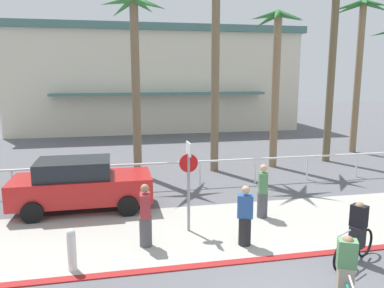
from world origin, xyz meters
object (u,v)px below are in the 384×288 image
at_px(palm_tree_5, 360,44).
at_px(car_red_1, 81,184).
at_px(pedestrian_1, 263,193).
at_px(pedestrian_3, 245,218).
at_px(palm_tree_3, 277,57).
at_px(pedestrian_0, 145,218).
at_px(palm_tree_2, 216,16).
at_px(stop_sign_bike_lane, 189,174).
at_px(palm_tree_4, 335,21).
at_px(bollard_0, 72,249).
at_px(palm_tree_1, 135,47).
at_px(cyclist_blue_1, 357,234).
at_px(cyclist_teal_0, 346,276).

distance_m(palm_tree_5, car_red_1, 16.65).
distance_m(pedestrian_1, pedestrian_3, 2.11).
xyz_separation_m(palm_tree_3, pedestrian_3, (-4.19, -7.94, -4.42)).
bearing_deg(pedestrian_1, pedestrian_0, -160.68).
bearing_deg(palm_tree_2, car_red_1, -143.63).
bearing_deg(stop_sign_bike_lane, palm_tree_3, 51.19).
bearing_deg(palm_tree_4, pedestrian_1, -132.43).
relative_size(palm_tree_5, car_red_1, 1.89).
distance_m(palm_tree_3, pedestrian_0, 10.97).
bearing_deg(stop_sign_bike_lane, pedestrian_3, -43.54).
bearing_deg(palm_tree_3, pedestrian_0, -131.84).
bearing_deg(pedestrian_3, palm_tree_3, 62.18).
relative_size(bollard_0, car_red_1, 0.23).
xyz_separation_m(bollard_0, pedestrian_3, (4.24, 0.45, 0.22)).
bearing_deg(pedestrian_3, palm_tree_1, 106.19).
relative_size(pedestrian_0, pedestrian_1, 0.98).
relative_size(palm_tree_3, palm_tree_4, 0.77).
xyz_separation_m(palm_tree_4, cyclist_blue_1, (-5.09, -9.86, -6.19)).
relative_size(palm_tree_3, cyclist_blue_1, 4.45).
bearing_deg(cyclist_blue_1, pedestrian_0, 159.21).
distance_m(palm_tree_1, palm_tree_3, 6.45).
distance_m(palm_tree_4, palm_tree_5, 3.33).
xyz_separation_m(palm_tree_2, pedestrian_3, (-1.24, -7.72, -6.08)).
height_order(palm_tree_2, palm_tree_3, palm_tree_2).
bearing_deg(cyclist_teal_0, palm_tree_3, 73.31).
bearing_deg(pedestrian_1, palm_tree_3, 64.10).
height_order(palm_tree_5, pedestrian_0, palm_tree_5).
distance_m(palm_tree_1, pedestrian_3, 9.37).
height_order(palm_tree_5, car_red_1, palm_tree_5).
bearing_deg(cyclist_blue_1, bollard_0, 172.02).
distance_m(palm_tree_2, car_red_1, 9.14).
xyz_separation_m(palm_tree_3, pedestrian_0, (-6.71, -7.49, -4.39)).
xyz_separation_m(palm_tree_2, car_red_1, (-5.59, -4.12, -5.95)).
relative_size(palm_tree_5, pedestrian_0, 5.00).
height_order(palm_tree_5, pedestrian_1, palm_tree_5).
xyz_separation_m(palm_tree_5, pedestrian_0, (-12.54, -9.83, -5.22)).
bearing_deg(pedestrian_1, cyclist_blue_1, -70.77).
bearing_deg(pedestrian_1, palm_tree_5, 43.98).
xyz_separation_m(palm_tree_2, cyclist_blue_1, (1.03, -9.08, -6.13)).
bearing_deg(palm_tree_1, palm_tree_2, -0.58).
bearing_deg(car_red_1, cyclist_blue_1, -36.91).
bearing_deg(palm_tree_2, pedestrian_3, -99.15).
distance_m(car_red_1, cyclist_blue_1, 8.27).
relative_size(palm_tree_1, palm_tree_3, 1.05).
xyz_separation_m(palm_tree_1, palm_tree_5, (12.27, 2.52, 0.49)).
xyz_separation_m(palm_tree_1, palm_tree_4, (9.61, 0.75, 1.38)).
relative_size(palm_tree_3, cyclist_teal_0, 4.32).
xyz_separation_m(palm_tree_3, palm_tree_4, (3.16, 0.56, 1.73)).
height_order(cyclist_blue_1, pedestrian_0, pedestrian_0).
xyz_separation_m(bollard_0, pedestrian_1, (5.43, 2.20, 0.27)).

